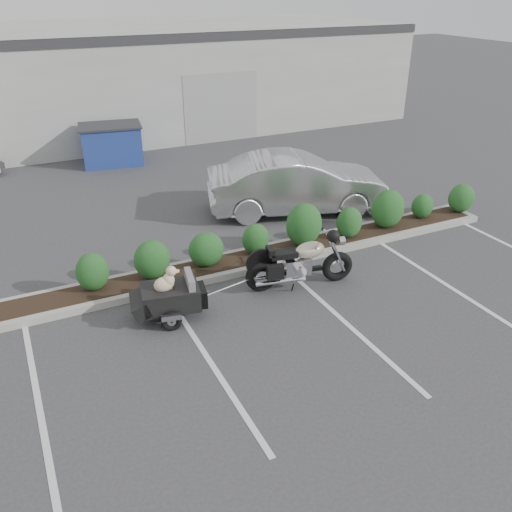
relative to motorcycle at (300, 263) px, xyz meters
name	(u,v)px	position (x,y,z in m)	size (l,w,h in m)	color
ground	(270,319)	(-1.11, -0.83, -0.53)	(90.00, 90.00, 0.00)	#38383A
planter_kerb	(265,257)	(-0.11, 1.37, -0.46)	(12.00, 1.00, 0.15)	#9E9E93
building	(88,77)	(-1.11, 16.17, 1.47)	(26.00, 10.00, 4.00)	#9EA099
motorcycle	(300,263)	(0.00, 0.00, 0.00)	(2.31, 0.96, 1.34)	black
pet_trailer	(169,296)	(-2.78, 0.03, -0.07)	(1.88, 1.07, 1.11)	black
sedan	(297,184)	(1.97, 3.59, 0.26)	(1.68, 4.81, 1.58)	silver
dumpster	(112,144)	(-1.60, 10.13, 0.15)	(2.24, 1.70, 1.35)	navy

